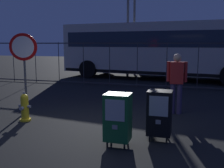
# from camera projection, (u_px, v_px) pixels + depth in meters

# --- Properties ---
(ground_plane) EXTENTS (60.00, 60.00, 0.00)m
(ground_plane) POSITION_uv_depth(u_px,v_px,m) (84.00, 131.00, 5.96)
(ground_plane) COLOR black
(fire_hydrant) EXTENTS (0.33, 0.32, 0.75)m
(fire_hydrant) POSITION_uv_depth(u_px,v_px,m) (25.00, 107.00, 6.67)
(fire_hydrant) COLOR yellow
(fire_hydrant) RESTS_ON ground_plane
(newspaper_box_primary) EXTENTS (0.48, 0.42, 1.02)m
(newspaper_box_primary) POSITION_uv_depth(u_px,v_px,m) (118.00, 117.00, 5.00)
(newspaper_box_primary) COLOR black
(newspaper_box_primary) RESTS_ON ground_plane
(newspaper_box_secondary) EXTENTS (0.48, 0.42, 1.02)m
(newspaper_box_secondary) POSITION_uv_depth(u_px,v_px,m) (159.00, 113.00, 5.31)
(newspaper_box_secondary) COLOR black
(newspaper_box_secondary) RESTS_ON ground_plane
(stop_sign) EXTENTS (0.71, 0.31, 2.23)m
(stop_sign) POSITION_uv_depth(u_px,v_px,m) (24.00, 56.00, 7.37)
(stop_sign) COLOR #4C4F54
(stop_sign) RESTS_ON ground_plane
(pedestrian) EXTENTS (0.55, 0.22, 1.67)m
(pedestrian) POSITION_uv_depth(u_px,v_px,m) (177.00, 80.00, 7.25)
(pedestrian) COLOR #382D51
(pedestrian) RESTS_ON ground_plane
(fence_barrier) EXTENTS (18.03, 0.04, 2.00)m
(fence_barrier) POSITION_uv_depth(u_px,v_px,m) (137.00, 64.00, 11.71)
(fence_barrier) COLOR #2D2D33
(fence_barrier) RESTS_ON ground_plane
(bus_near) EXTENTS (10.73, 3.81, 3.00)m
(bus_near) POSITION_uv_depth(u_px,v_px,m) (158.00, 48.00, 14.29)
(bus_near) COLOR beige
(bus_near) RESTS_ON ground_plane
(bus_far) EXTENTS (10.58, 3.06, 3.00)m
(bus_far) POSITION_uv_depth(u_px,v_px,m) (218.00, 47.00, 17.54)
(bus_far) COLOR beige
(bus_far) RESTS_ON ground_plane
(street_light_far_right) EXTENTS (0.32, 0.32, 6.27)m
(street_light_far_right) POSITION_uv_depth(u_px,v_px,m) (134.00, 16.00, 16.78)
(street_light_far_right) COLOR #4C4F54
(street_light_far_right) RESTS_ON ground_plane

